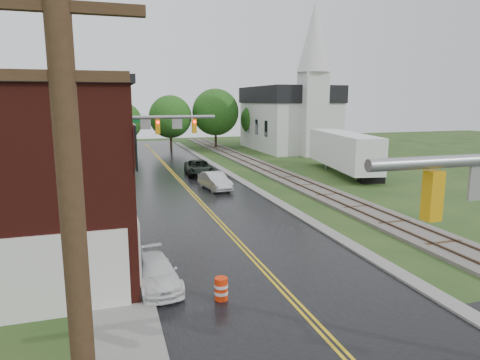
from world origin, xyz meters
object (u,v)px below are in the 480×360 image
church (291,111)px  suv_dark (199,168)px  sedan_silver (215,181)px  utility_pole_c (102,125)px  construction_barrel (221,289)px  utility_pole_b (100,146)px  pickup_white (155,273)px  semi_trailer (344,150)px  tree_left_e (82,124)px  utility_pole_a (81,332)px  tree_left_c (23,131)px  traffic_signal_far (148,134)px

church → suv_dark: 25.22m
suv_dark → sedan_silver: suv_dark is taller
utility_pole_c → construction_barrel: utility_pole_c is taller
utility_pole_b → pickup_white: utility_pole_b is taller
suv_dark → semi_trailer: bearing=-9.9°
tree_left_e → pickup_white: size_ratio=2.03×
tree_left_e → semi_trailer: (25.38, -12.91, -2.36)m
utility_pole_c → suv_dark: size_ratio=1.66×
suv_dark → utility_pole_a: bearing=-100.0°
utility_pole_b → tree_left_c: 19.24m
utility_pole_b → tree_left_e: 23.99m
traffic_signal_far → suv_dark: traffic_signal_far is taller
utility_pole_b → semi_trailer: bearing=25.2°
church → utility_pole_a: 60.06m
utility_pole_b → tree_left_e: utility_pole_b is taller
tree_left_e → semi_trailer: bearing=-27.0°
tree_left_c → suv_dark: tree_left_c is taller
traffic_signal_far → tree_left_c: tree_left_c is taller
utility_pole_b → semi_trailer: size_ratio=0.65×
pickup_white → construction_barrel: (2.23, -1.97, -0.14)m
traffic_signal_far → utility_pole_c: bearing=101.1°
pickup_white → semi_trailer: (21.34, 21.48, 1.87)m
utility_pole_c → sedan_silver: 17.68m
tree_left_c → utility_pole_b: bearing=-68.5°
utility_pole_c → sedan_silver: size_ratio=2.03×
pickup_white → traffic_signal_far: bearing=79.6°
church → sedan_silver: bearing=-126.1°
utility_pole_a → utility_pole_b: bearing=90.0°
church → tree_left_c: size_ratio=2.61×
church → utility_pole_b: (-26.80, -31.74, -1.11)m
utility_pole_b → sedan_silver: (8.95, 7.28, -3.99)m
utility_pole_a → pickup_white: (2.00, 11.51, -4.14)m
church → suv_dark: bearing=-135.8°
pickup_white → utility_pole_c: bearing=88.1°
tree_left_e → semi_trailer: tree_left_e is taller
tree_left_e → construction_barrel: bearing=-80.2°
tree_left_e → pickup_white: 34.88m
church → pickup_white: church is taller
utility_pole_a → traffic_signal_far: bearing=83.0°
utility_pole_b → sedan_silver: bearing=39.1°
traffic_signal_far → sedan_silver: traffic_signal_far is taller
tree_left_e → construction_barrel: tree_left_e is taller
utility_pole_b → construction_barrel: 13.83m
utility_pole_b → utility_pole_a: bearing=-90.0°
church → suv_dark: (-17.70, -17.23, -5.08)m
semi_trailer → construction_barrel: (-19.10, -23.45, -2.01)m
tree_left_e → church: bearing=15.2°
pickup_white → construction_barrel: size_ratio=4.52×
utility_pole_b → pickup_white: 11.45m
suv_dark → tree_left_e: bearing=143.8°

